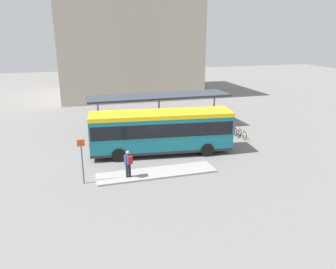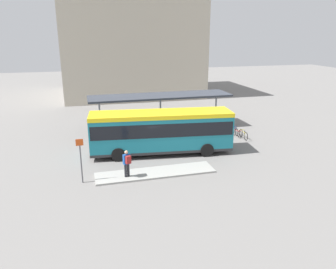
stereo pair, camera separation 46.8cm
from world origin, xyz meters
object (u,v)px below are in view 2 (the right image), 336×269
city_bus (161,130)px  pedestrian_waiting (127,162)px  potted_planter_near_shelter (177,129)px  bicycle_blue (235,131)px  bicycle_yellow (243,134)px  bicycle_red (237,133)px  platform_sign (81,159)px

city_bus → pedestrian_waiting: bearing=-122.8°
potted_planter_near_shelter → bicycle_blue: bearing=-9.1°
city_bus → pedestrian_waiting: (-3.17, -3.86, -0.76)m
bicycle_yellow → bicycle_red: 0.73m
city_bus → bicycle_yellow: bearing=18.6°
bicycle_red → city_bus: bearing=-77.1°
pedestrian_waiting → bicycle_blue: size_ratio=1.11×
city_bus → bicycle_yellow: city_bus is taller
pedestrian_waiting → bicycle_red: bearing=-80.8°
bicycle_yellow → potted_planter_near_shelter: (-5.32, 2.17, 0.27)m
pedestrian_waiting → bicycle_blue: (10.79, 6.85, -0.77)m
city_bus → potted_planter_near_shelter: bearing=64.4°
pedestrian_waiting → potted_planter_near_shelter: bearing=-57.0°
bicycle_red → platform_sign: bearing=-70.0°
bicycle_yellow → platform_sign: (-13.65, -5.37, 1.19)m
bicycle_red → bicycle_blue: bearing=161.6°
bicycle_red → platform_sign: (-13.36, -6.04, 1.21)m
bicycle_red → bicycle_blue: bicycle_red is taller
platform_sign → bicycle_red: bearing=24.3°
bicycle_yellow → potted_planter_near_shelter: 5.76m
bicycle_blue → platform_sign: size_ratio=0.56×
bicycle_yellow → bicycle_red: bicycle_yellow is taller
pedestrian_waiting → potted_planter_near_shelter: size_ratio=1.40×
city_bus → potted_planter_near_shelter: 4.68m
bicycle_blue → bicycle_red: bearing=174.3°
bicycle_yellow → potted_planter_near_shelter: size_ratio=1.38×
pedestrian_waiting → potted_planter_near_shelter: (5.58, 7.68, -0.48)m
potted_planter_near_shelter → platform_sign: bearing=-137.8°
platform_sign → city_bus: bearing=32.2°
pedestrian_waiting → bicycle_yellow: (10.91, 5.50, -0.75)m
city_bus → platform_sign: size_ratio=3.81×
city_bus → bicycle_yellow: (7.73, 1.65, -1.50)m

